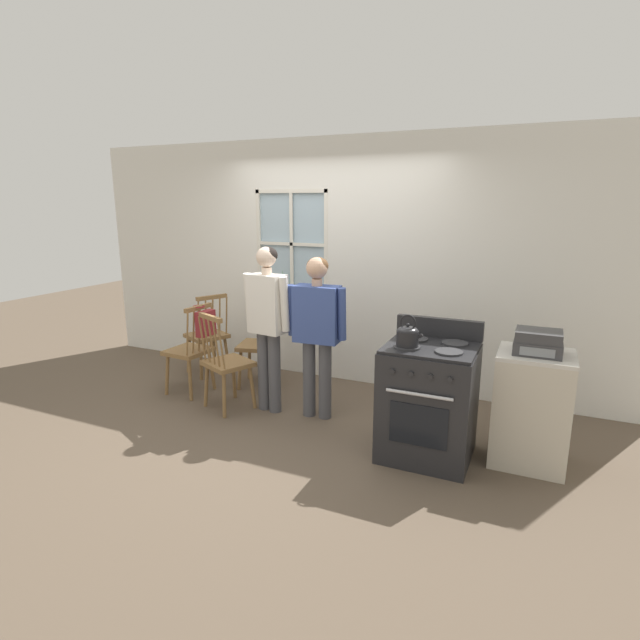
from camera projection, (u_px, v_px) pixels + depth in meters
The scene contains 14 objects.
ground_plane at pixel (276, 423), 4.65m from camera, with size 16.00×16.00×0.00m, color brown.
wall_back at pixel (337, 264), 5.57m from camera, with size 6.40×0.16×2.70m.
chair_by_window at pixel (190, 352), 5.30m from camera, with size 0.43×0.45×0.97m.
chair_near_wall at pixel (226, 364), 4.89m from camera, with size 0.55×0.54×0.97m.
chair_center_cluster at pixel (260, 346), 5.52m from camera, with size 0.49×0.51×0.97m.
chair_near_stove at pixel (208, 336), 5.91m from camera, with size 0.54×0.55×0.97m.
person_elderly_left at pixel (268, 316), 4.74m from camera, with size 0.51×0.25×1.61m.
person_teen_center at pixel (317, 323), 4.59m from camera, with size 0.58×0.24×1.53m.
stove at pixel (428, 400), 3.96m from camera, with size 0.70×0.68×1.08m.
kettle at pixel (408, 335), 3.78m from camera, with size 0.21×0.17×0.25m.
potted_plant at pixel (282, 290), 5.83m from camera, with size 0.15×0.15×0.32m.
handbag at pixel (205, 323), 5.12m from camera, with size 0.20×0.23×0.31m.
side_counter at pixel (531, 408), 3.87m from camera, with size 0.55×0.50×0.90m.
stereo at pixel (538, 342), 3.72m from camera, with size 0.34×0.29×0.18m.
Camera 1 is at (2.15, -3.75, 2.01)m, focal length 28.00 mm.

